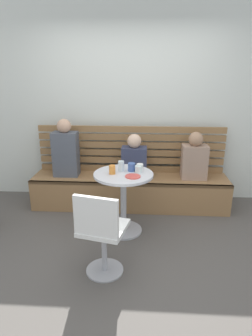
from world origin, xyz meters
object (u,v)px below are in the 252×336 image
cafe_table (123,191)px  cup_mug_blue (132,167)px  white_chair (101,232)px  person_child_middle (194,158)px  cup_glass_short (138,169)px  cup_ceramic_white (140,167)px  person_child_left (134,159)px  cup_glass_tall (121,166)px  cup_tumbler_orange (112,170)px  plate_small (133,176)px  person_adult (66,151)px  booth_bench (130,191)px

cafe_table → cup_mug_blue: 0.30m
white_chair → person_child_middle: size_ratio=1.32×
cup_glass_short → cup_mug_blue: (-0.08, 0.05, 0.01)m
cafe_table → cup_ceramic_white: (0.18, 0.14, 0.26)m
person_child_left → cup_glass_short: 0.67m
person_child_left → cup_glass_short: person_child_left is taller
cafe_table → cup_glass_tall: bearing=112.5°
cup_ceramic_white → white_chair: bearing=-108.9°
cup_tumbler_orange → cup_glass_short: (0.29, 0.06, -0.01)m
person_child_middle → cup_tumbler_orange: size_ratio=6.42×
cafe_table → cup_tumbler_orange: bearing=-167.4°
person_child_left → cup_glass_tall: person_child_left is taller
white_chair → person_child_middle: 1.87m
cup_tumbler_orange → plate_small: size_ratio=0.59×
cup_glass_tall → cup_ceramic_white: (0.21, 0.06, -0.03)m
cup_ceramic_white → plate_small: 0.26m
white_chair → cup_ceramic_white: white_chair is taller
person_child_middle → plate_small: (-0.80, -0.82, 0.02)m
person_adult → cup_tumbler_orange: 1.04m
person_adult → person_child_left: bearing=-1.3°
cup_ceramic_white → booth_bench: bearing=104.5°
person_adult → cup_glass_tall: person_adult is taller
booth_bench → cup_ceramic_white: cup_ceramic_white is taller
booth_bench → person_adult: size_ratio=3.40×
cup_tumbler_orange → cup_glass_short: size_ratio=1.25×
cup_glass_short → cup_mug_blue: size_ratio=0.84×
cup_glass_tall → person_child_middle: bearing=33.8°
person_child_left → cup_glass_tall: bearing=-101.7°
booth_bench → white_chair: bearing=-96.9°
booth_bench → cup_glass_tall: size_ratio=22.50×
white_chair → cup_ceramic_white: (0.33, 0.95, 0.31)m
booth_bench → plate_small: size_ratio=15.88×
cafe_table → cup_tumbler_orange: 0.30m
cup_glass_tall → cup_mug_blue: (0.12, 0.01, -0.01)m
cafe_table → cup_glass_tall: (-0.03, 0.08, 0.28)m
person_adult → cup_mug_blue: bearing=-34.0°
cafe_table → person_child_left: person_child_left is taller
cup_glass_short → booth_bench: bearing=101.1°
person_child_middle → cup_ceramic_white: size_ratio=8.02×
plate_small → person_child_middle: bearing=45.8°
person_adult → cafe_table: bearing=-40.2°
person_child_middle → cup_tumbler_orange: bearing=-144.5°
person_child_middle → booth_bench: bearing=-179.3°
cup_glass_short → person_child_left: bearing=96.2°
cafe_table → white_chair: (-0.14, -0.81, -0.05)m
person_adult → cup_ceramic_white: bearing=-29.2°
cup_tumbler_orange → booth_bench: bearing=77.4°
person_adult → cup_mug_blue: size_ratio=8.37×
person_child_left → cup_ceramic_white: bearing=-81.2°
booth_bench → plate_small: bearing=-84.9°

